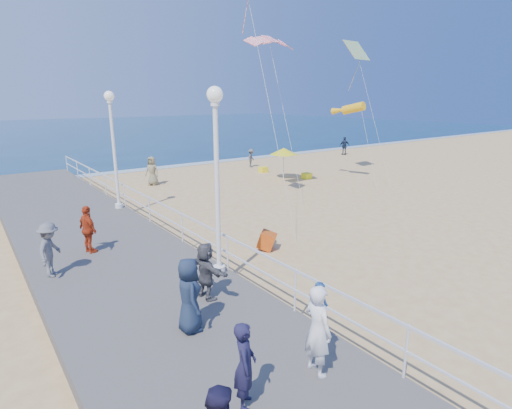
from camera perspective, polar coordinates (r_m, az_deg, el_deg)
ground at (r=15.47m, az=12.00°, el=-5.84°), size 160.00×160.00×0.00m
ocean at (r=75.43m, az=-28.57°, el=9.06°), size 160.00×90.00×0.05m
surf_line at (r=32.34m, az=-16.30°, el=4.78°), size 160.00×1.20×0.04m
boardwalk at (r=11.33m, az=-14.78°, el=-12.94°), size 5.00×44.00×0.40m
railing at (r=11.90m, az=-4.12°, el=-5.52°), size 0.05×42.00×0.55m
lamp_post_mid at (r=11.14m, az=-5.65°, el=5.87°), size 0.44×0.44×5.32m
lamp_post_far at (r=19.36m, az=-19.76°, el=8.91°), size 0.44×0.44×5.32m
woman_holding_toddler at (r=7.74m, az=8.79°, el=-17.33°), size 0.47×0.68×1.78m
toddler_held at (r=7.72m, az=8.91°, el=-13.91°), size 0.37×0.46×0.90m
spectator_0 at (r=7.05m, az=-1.60°, el=-21.96°), size 0.62×0.67×1.54m
spectator_2 at (r=12.93m, az=-27.36°, el=-5.75°), size 1.07×1.20×1.61m
spectator_3 at (r=14.32m, az=-22.86°, el=-3.31°), size 0.61×1.01×1.61m
spectator_4 at (r=9.04m, az=-9.53°, el=-12.64°), size 0.71×0.93×1.70m
spectator_5 at (r=10.37m, az=-7.15°, el=-9.38°), size 0.53×1.42×1.51m
beach_walker_a at (r=32.37m, az=-0.69°, el=6.66°), size 1.10×1.01×1.49m
beach_walker_b at (r=40.49m, az=12.52°, el=8.17°), size 1.11×0.83×1.75m
beach_walker_c at (r=26.32m, az=-14.61°, el=4.66°), size 1.00×1.08×1.85m
box_kite at (r=14.68m, az=1.56°, el=-5.40°), size 0.88×0.90×0.74m
beach_umbrella at (r=27.42m, az=3.99°, el=7.59°), size 1.90×1.90×2.14m
beach_chair_left at (r=27.92m, az=7.26°, el=4.08°), size 0.55×0.55×0.40m
beach_chair_right at (r=30.17m, az=1.05°, el=5.01°), size 0.55×0.55×0.40m
kite_parafoil at (r=21.86m, az=2.01°, el=22.56°), size 2.73×0.94×0.65m
kite_windsock at (r=27.15m, az=13.76°, el=13.22°), size 0.99×2.56×1.05m
kite_diamond_multi at (r=29.19m, az=14.16°, el=20.59°), size 1.75×1.22×1.29m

